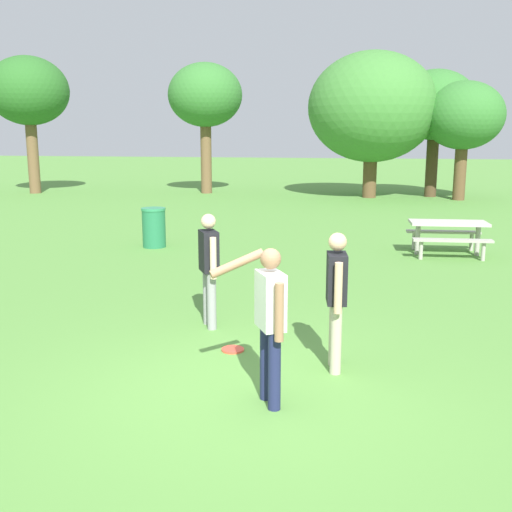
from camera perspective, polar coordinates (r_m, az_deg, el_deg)
name	(u,v)px	position (r m, az deg, el deg)	size (l,w,h in m)	color
ground_plane	(251,391)	(6.78, -0.43, -12.52)	(120.00, 120.00, 0.00)	#568E3D
person_thrower	(269,315)	(6.15, 1.23, -5.51)	(0.82, 0.55, 1.64)	#1E234C
person_catcher	(209,263)	(8.67, -4.41, -0.63)	(0.37, 0.55, 1.64)	gray
person_bystander	(336,292)	(7.13, 7.51, -3.38)	(0.26, 0.61, 1.64)	#B7AD93
frisbee	(233,350)	(7.95, -2.18, -8.72)	(0.29, 0.29, 0.03)	#E04733
picnic_table_near	(448,231)	(14.52, 17.50, 2.28)	(1.77, 1.51, 0.77)	#B2ADA3
trash_can_beside_table	(154,227)	(15.03, -9.51, 2.65)	(0.59, 0.59, 0.96)	#237047
tree_tall_left	(28,92)	(29.80, -20.49, 14.14)	(3.55, 3.55, 6.05)	brown
tree_broad_center	(205,96)	(28.14, -4.77, 14.63)	(3.31, 3.31, 5.77)	brown
tree_far_right	(372,107)	(26.57, 10.81, 13.47)	(5.35, 5.35, 6.04)	brown
tree_slender_mid	(435,106)	(27.52, 16.38, 13.28)	(3.45, 3.45, 5.33)	#4C3823
tree_back_left	(464,116)	(26.48, 18.83, 12.23)	(3.21, 3.21, 4.77)	brown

